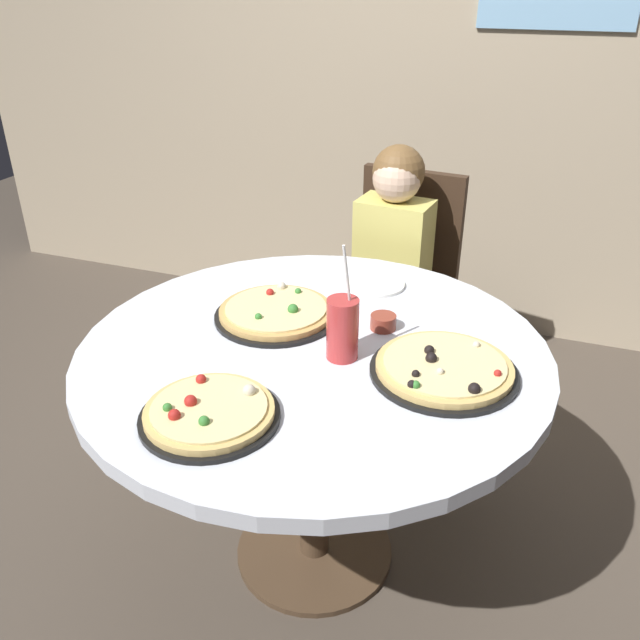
{
  "coord_description": "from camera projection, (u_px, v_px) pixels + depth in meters",
  "views": [
    {
      "loc": [
        0.52,
        -1.36,
        1.61
      ],
      "look_at": [
        0.0,
        0.05,
        0.8
      ],
      "focal_mm": 36.71,
      "sensor_mm": 36.0,
      "label": 1
    }
  ],
  "objects": [
    {
      "name": "ground_plane",
      "position": [
        314.0,
        552.0,
        2.05
      ],
      "size": [
        8.0,
        8.0,
        0.0
      ],
      "primitive_type": "plane",
      "color": "#4C4238"
    },
    {
      "name": "wall_with_window",
      "position": [
        457.0,
        11.0,
        2.8
      ],
      "size": [
        5.2,
        0.14,
        2.9
      ],
      "color": "tan",
      "rests_on": "ground_plane"
    },
    {
      "name": "dining_table",
      "position": [
        313.0,
        377.0,
        1.74
      ],
      "size": [
        1.22,
        1.22,
        0.75
      ],
      "color": "silver",
      "rests_on": "ground_plane"
    },
    {
      "name": "chair_wooden",
      "position": [
        400.0,
        282.0,
        2.56
      ],
      "size": [
        0.44,
        0.44,
        0.95
      ],
      "color": "#382619",
      "rests_on": "ground_plane"
    },
    {
      "name": "diner_child",
      "position": [
        383.0,
        311.0,
        2.44
      ],
      "size": [
        0.29,
        0.42,
        1.08
      ],
      "color": "#3F4766",
      "rests_on": "ground_plane"
    },
    {
      "name": "pizza_veggie",
      "position": [
        276.0,
        312.0,
        1.82
      ],
      "size": [
        0.34,
        0.34,
        0.05
      ],
      "color": "black",
      "rests_on": "dining_table"
    },
    {
      "name": "pizza_cheese",
      "position": [
        209.0,
        413.0,
        1.41
      ],
      "size": [
        0.31,
        0.31,
        0.05
      ],
      "color": "black",
      "rests_on": "dining_table"
    },
    {
      "name": "pizza_pepperoni",
      "position": [
        444.0,
        369.0,
        1.57
      ],
      "size": [
        0.36,
        0.36,
        0.05
      ],
      "color": "black",
      "rests_on": "dining_table"
    },
    {
      "name": "soda_cup",
      "position": [
        343.0,
        329.0,
        1.61
      ],
      "size": [
        0.08,
        0.08,
        0.31
      ],
      "color": "#B73333",
      "rests_on": "dining_table"
    },
    {
      "name": "sauce_bowl",
      "position": [
        383.0,
        322.0,
        1.76
      ],
      "size": [
        0.07,
        0.07,
        0.04
      ],
      "primitive_type": "cylinder",
      "color": "brown",
      "rests_on": "dining_table"
    },
    {
      "name": "plate_small",
      "position": [
        375.0,
        284.0,
        2.01
      ],
      "size": [
        0.18,
        0.18,
        0.01
      ],
      "primitive_type": "cylinder",
      "color": "white",
      "rests_on": "dining_table"
    }
  ]
}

